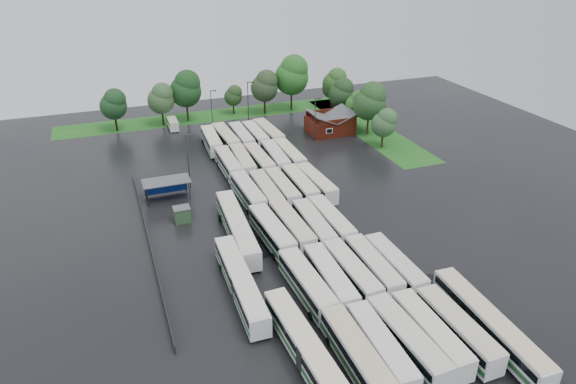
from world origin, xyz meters
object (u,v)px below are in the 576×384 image
object	(u,v)px
artic_bus_east	(489,324)
minibus	(173,124)
artic_bus_west_a	(307,350)
brick_building	(330,125)

from	to	relation	value
artic_bus_east	minibus	bearing A→B (deg)	107.06
artic_bus_west_a	minibus	bearing A→B (deg)	88.54
artic_bus_west_a	artic_bus_east	xyz separation A→B (m)	(21.26, -3.48, -0.01)
artic_bus_east	minibus	distance (m)	87.96
artic_bus_west_a	brick_building	bearing A→B (deg)	60.97
brick_building	artic_bus_east	world-z (taller)	brick_building
brick_building	minibus	xyz separation A→B (m)	(-34.49, 15.36, -0.49)
artic_bus_east	minibus	xyz separation A→B (m)	(-22.77, 84.96, -0.56)
brick_building	artic_bus_west_a	bearing A→B (deg)	-116.51
brick_building	minibus	world-z (taller)	brick_building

